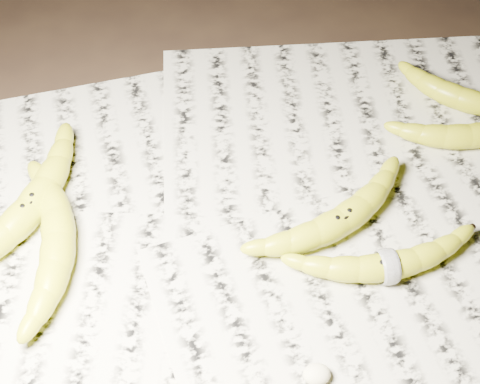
{
  "coord_description": "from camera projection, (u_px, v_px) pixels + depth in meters",
  "views": [
    {
      "loc": [
        -0.07,
        -0.43,
        0.65
      ],
      "look_at": [
        -0.01,
        0.04,
        0.05
      ],
      "focal_mm": 50.0,
      "sensor_mm": 36.0,
      "label": 1
    }
  ],
  "objects": [
    {
      "name": "ground",
      "position": [
        250.0,
        241.0,
        0.78
      ],
      "size": [
        3.0,
        3.0,
        0.0
      ],
      "primitive_type": "plane",
      "color": "black",
      "rests_on": "ground"
    },
    {
      "name": "newspaper_patch",
      "position": [
        275.0,
        246.0,
        0.77
      ],
      "size": [
        0.9,
        0.7,
        0.01
      ],
      "primitive_type": "cube",
      "color": "#BAB69F",
      "rests_on": "ground"
    },
    {
      "name": "banana_left_a",
      "position": [
        29.0,
        207.0,
        0.78
      ],
      "size": [
        0.18,
        0.22,
        0.04
      ],
      "primitive_type": null,
      "rotation": [
        0.0,
        0.0,
        1.0
      ],
      "color": "gold",
      "rests_on": "newspaper_patch"
    },
    {
      "name": "banana_left_b",
      "position": [
        58.0,
        239.0,
        0.75
      ],
      "size": [
        0.07,
        0.2,
        0.04
      ],
      "primitive_type": null,
      "rotation": [
        0.0,
        0.0,
        1.58
      ],
      "color": "gold",
      "rests_on": "newspaper_patch"
    },
    {
      "name": "banana_center",
      "position": [
        341.0,
        219.0,
        0.77
      ],
      "size": [
        0.2,
        0.14,
        0.04
      ],
      "primitive_type": null,
      "rotation": [
        0.0,
        0.0,
        0.48
      ],
      "color": "gold",
      "rests_on": "newspaper_patch"
    },
    {
      "name": "banana_taped",
      "position": [
        388.0,
        265.0,
        0.73
      ],
      "size": [
        0.2,
        0.06,
        0.03
      ],
      "primitive_type": null,
      "rotation": [
        0.0,
        0.0,
        0.05
      ],
      "color": "gold",
      "rests_on": "newspaper_patch"
    },
    {
      "name": "banana_upper_a",
      "position": [
        469.0,
        134.0,
        0.85
      ],
      "size": [
        0.17,
        0.06,
        0.03
      ],
      "primitive_type": null,
      "rotation": [
        0.0,
        0.0,
        -0.04
      ],
      "color": "gold",
      "rests_on": "newspaper_patch"
    },
    {
      "name": "banana_upper_b",
      "position": [
        460.0,
        96.0,
        0.9
      ],
      "size": [
        0.16,
        0.14,
        0.03
      ],
      "primitive_type": null,
      "rotation": [
        0.0,
        0.0,
        -0.63
      ],
      "color": "gold",
      "rests_on": "newspaper_patch"
    },
    {
      "name": "measuring_tape",
      "position": [
        388.0,
        265.0,
        0.73
      ],
      "size": [
        0.01,
        0.04,
        0.04
      ],
      "primitive_type": "torus",
      "rotation": [
        0.0,
        1.57,
        0.05
      ],
      "color": "white",
      "rests_on": "newspaper_patch"
    },
    {
      "name": "flesh_chunk_c",
      "position": [
        317.0,
        373.0,
        0.67
      ],
      "size": [
        0.03,
        0.02,
        0.02
      ],
      "primitive_type": "ellipsoid",
      "color": "beige",
      "rests_on": "newspaper_patch"
    }
  ]
}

